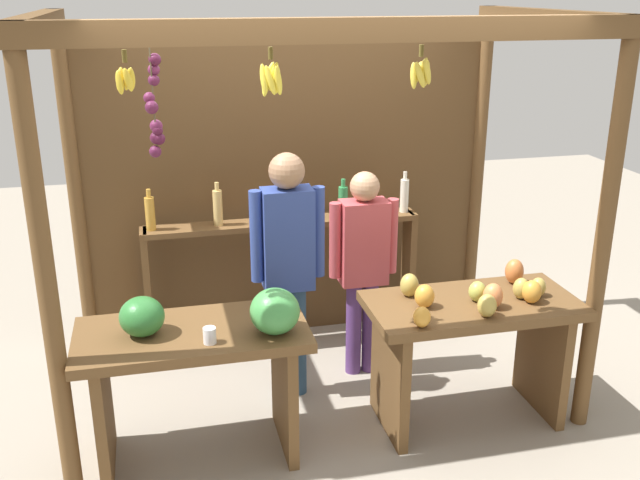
# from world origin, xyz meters

# --- Properties ---
(ground_plane) EXTENTS (12.00, 12.00, 0.00)m
(ground_plane) POSITION_xyz_m (0.00, 0.00, 0.00)
(ground_plane) COLOR gray
(ground_plane) RESTS_ON ground
(market_stall) EXTENTS (3.20, 1.81, 2.49)m
(market_stall) POSITION_xyz_m (-0.01, 0.41, 1.42)
(market_stall) COLOR brown
(market_stall) RESTS_ON ground
(fruit_counter_left) EXTENTS (1.29, 0.65, 1.07)m
(fruit_counter_left) POSITION_xyz_m (-0.81, -0.66, 0.67)
(fruit_counter_left) COLOR brown
(fruit_counter_left) RESTS_ON ground
(fruit_counter_right) EXTENTS (1.29, 0.65, 0.98)m
(fruit_counter_right) POSITION_xyz_m (0.85, -0.64, 0.62)
(fruit_counter_right) COLOR brown
(fruit_counter_right) RESTS_ON ground
(bottle_shelf_unit) EXTENTS (2.05, 0.22, 1.32)m
(bottle_shelf_unit) POSITION_xyz_m (-0.09, 0.64, 0.78)
(bottle_shelf_unit) COLOR brown
(bottle_shelf_unit) RESTS_ON ground
(vendor_man) EXTENTS (0.48, 0.23, 1.67)m
(vendor_man) POSITION_xyz_m (-0.19, -0.09, 1.01)
(vendor_man) COLOR navy
(vendor_man) RESTS_ON ground
(vendor_woman) EXTENTS (0.48, 0.20, 1.48)m
(vendor_woman) POSITION_xyz_m (0.37, 0.09, 0.87)
(vendor_woman) COLOR #573472
(vendor_woman) RESTS_ON ground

